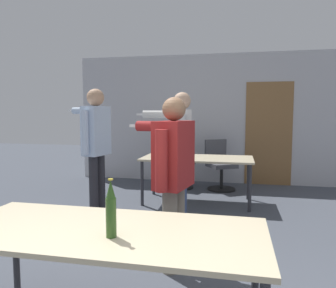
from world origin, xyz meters
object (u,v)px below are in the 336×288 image
person_far_watching (95,139)px  office_chair_far_left (176,164)px  person_near_casual (181,144)px  beer_bottle (111,210)px  office_chair_near_pushed (220,166)px  person_center_tall (172,168)px

person_far_watching → office_chair_far_left: 2.19m
person_far_watching → office_chair_far_left: person_far_watching is taller
person_near_casual → person_far_watching: bearing=86.6°
person_near_casual → beer_bottle: (0.04, -2.59, -0.14)m
person_near_casual → office_chair_near_pushed: (0.42, 1.89, -0.60)m
beer_bottle → office_chair_near_pushed: bearing=85.1°
person_near_casual → beer_bottle: person_near_casual is taller
person_far_watching → beer_bottle: size_ratio=5.22×
person_center_tall → beer_bottle: (-0.12, -1.18, -0.05)m
person_far_watching → office_chair_near_pushed: person_far_watching is taller
beer_bottle → person_near_casual: bearing=90.9°
office_chair_near_pushed → beer_bottle: 4.52m
person_center_tall → beer_bottle: bearing=-174.4°
person_far_watching → office_chair_near_pushed: (1.61, 1.98, -0.65)m
person_near_casual → person_center_tall: bearing=178.7°
person_far_watching → office_chair_far_left: bearing=-10.7°
person_center_tall → office_chair_near_pushed: person_center_tall is taller
person_far_watching → person_near_casual: person_far_watching is taller
person_center_tall → office_chair_far_left: 3.35m
person_center_tall → person_far_watching: bearing=57.3°
office_chair_far_left → beer_bottle: size_ratio=2.82×
person_center_tall → person_far_watching: size_ratio=0.89×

